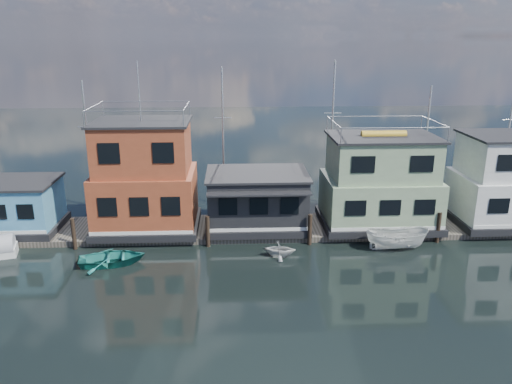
{
  "coord_description": "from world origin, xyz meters",
  "views": [
    {
      "loc": [
        -2.19,
        -22.49,
        13.81
      ],
      "look_at": [
        -0.58,
        12.0,
        3.0
      ],
      "focal_mm": 35.0,
      "sensor_mm": 36.0,
      "label": 1
    }
  ],
  "objects_px": {
    "houseboat_dark": "(257,200)",
    "houseboat_green": "(380,183)",
    "dinghy_teal": "(112,258)",
    "dinghy_white": "(280,249)",
    "houseboat_red": "(145,179)",
    "motorboat": "(397,239)",
    "houseboat_blue": "(13,206)"
  },
  "relations": [
    {
      "from": "motorboat",
      "to": "dinghy_white",
      "type": "xyz_separation_m",
      "value": [
        -7.98,
        -0.72,
        -0.25
      ]
    },
    {
      "from": "dinghy_teal",
      "to": "dinghy_white",
      "type": "xyz_separation_m",
      "value": [
        10.67,
        0.62,
        0.12
      ]
    },
    {
      "from": "houseboat_dark",
      "to": "houseboat_blue",
      "type": "bearing_deg",
      "value": 179.94
    },
    {
      "from": "motorboat",
      "to": "houseboat_dark",
      "type": "bearing_deg",
      "value": 71.35
    },
    {
      "from": "houseboat_red",
      "to": "motorboat",
      "type": "height_order",
      "value": "houseboat_red"
    },
    {
      "from": "houseboat_blue",
      "to": "houseboat_dark",
      "type": "relative_size",
      "value": 0.86
    },
    {
      "from": "dinghy_teal",
      "to": "houseboat_green",
      "type": "bearing_deg",
      "value": -85.19
    },
    {
      "from": "houseboat_blue",
      "to": "houseboat_green",
      "type": "relative_size",
      "value": 0.76
    },
    {
      "from": "houseboat_blue",
      "to": "houseboat_dark",
      "type": "xyz_separation_m",
      "value": [
        17.5,
        -0.02,
        0.21
      ]
    },
    {
      "from": "houseboat_dark",
      "to": "houseboat_green",
      "type": "height_order",
      "value": "houseboat_green"
    },
    {
      "from": "motorboat",
      "to": "dinghy_white",
      "type": "distance_m",
      "value": 8.02
    },
    {
      "from": "houseboat_dark",
      "to": "dinghy_white",
      "type": "height_order",
      "value": "houseboat_dark"
    },
    {
      "from": "motorboat",
      "to": "dinghy_teal",
      "type": "bearing_deg",
      "value": 98.62
    },
    {
      "from": "houseboat_green",
      "to": "houseboat_blue",
      "type": "bearing_deg",
      "value": -180.0
    },
    {
      "from": "dinghy_teal",
      "to": "houseboat_dark",
      "type": "bearing_deg",
      "value": -71.97
    },
    {
      "from": "houseboat_green",
      "to": "motorboat",
      "type": "distance_m",
      "value": 4.83
    },
    {
      "from": "houseboat_blue",
      "to": "houseboat_green",
      "type": "xyz_separation_m",
      "value": [
        26.5,
        0.0,
        1.34
      ]
    },
    {
      "from": "houseboat_red",
      "to": "motorboat",
      "type": "relative_size",
      "value": 2.86
    },
    {
      "from": "dinghy_white",
      "to": "motorboat",
      "type": "bearing_deg",
      "value": -75.84
    },
    {
      "from": "houseboat_dark",
      "to": "houseboat_green",
      "type": "distance_m",
      "value": 9.07
    },
    {
      "from": "houseboat_blue",
      "to": "houseboat_dark",
      "type": "height_order",
      "value": "houseboat_dark"
    },
    {
      "from": "houseboat_red",
      "to": "houseboat_green",
      "type": "relative_size",
      "value": 1.41
    },
    {
      "from": "houseboat_blue",
      "to": "houseboat_red",
      "type": "height_order",
      "value": "houseboat_red"
    },
    {
      "from": "houseboat_green",
      "to": "dinghy_white",
      "type": "xyz_separation_m",
      "value": [
        -7.76,
        -4.68,
        -3.0
      ]
    },
    {
      "from": "houseboat_red",
      "to": "houseboat_green",
      "type": "distance_m",
      "value": 17.01
    },
    {
      "from": "dinghy_teal",
      "to": "dinghy_white",
      "type": "relative_size",
      "value": 1.97
    },
    {
      "from": "houseboat_dark",
      "to": "motorboat",
      "type": "relative_size",
      "value": 1.78
    },
    {
      "from": "dinghy_teal",
      "to": "motorboat",
      "type": "bearing_deg",
      "value": -97.15
    },
    {
      "from": "houseboat_blue",
      "to": "motorboat",
      "type": "bearing_deg",
      "value": -8.44
    },
    {
      "from": "houseboat_blue",
      "to": "dinghy_white",
      "type": "xyz_separation_m",
      "value": [
        18.74,
        -4.68,
        -1.66
      ]
    },
    {
      "from": "houseboat_green",
      "to": "dinghy_white",
      "type": "bearing_deg",
      "value": -148.88
    },
    {
      "from": "houseboat_blue",
      "to": "dinghy_teal",
      "type": "height_order",
      "value": "houseboat_blue"
    }
  ]
}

